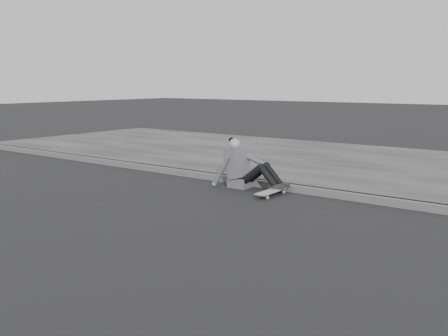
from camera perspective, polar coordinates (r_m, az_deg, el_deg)
The scene contains 4 objects.
ground at distance 5.52m, azimuth 13.44°, elevation -9.96°, with size 80.00×80.00×0.00m, color black.
curb at distance 7.85m, azimuth 20.92°, elevation -3.97°, with size 24.00×0.16×0.12m, color #505050.
skateboard at distance 8.23m, azimuth 5.50°, elevation -2.68°, with size 0.20×0.78×0.09m.
seated_woman at distance 8.77m, azimuth 2.25°, elevation 0.05°, with size 1.38×0.46×0.88m.
Camera 1 is at (1.99, -4.81, 1.84)m, focal length 40.00 mm.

